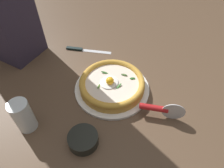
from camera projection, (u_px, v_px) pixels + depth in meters
The scene contains 7 objects.
ground_plane at pixel (117, 91), 0.85m from camera, with size 2.40×2.40×0.03m, color brown.
pizza_plate at pixel (112, 88), 0.83m from camera, with size 0.30×0.30×0.01m, color white.
pizza at pixel (112, 84), 0.81m from camera, with size 0.26×0.26×0.06m.
side_bowl at pixel (83, 139), 0.66m from camera, with size 0.10×0.10×0.04m, color black.
pizza_cutter at pixel (159, 109), 0.72m from camera, with size 0.08×0.15×0.08m.
table_knife at pixel (82, 50), 1.01m from camera, with size 0.12×0.21×0.01m.
drinking_glass at pixel (24, 117), 0.68m from camera, with size 0.06×0.06×0.13m.
Camera 1 is at (-0.46, -0.31, 0.63)m, focal length 32.49 mm.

